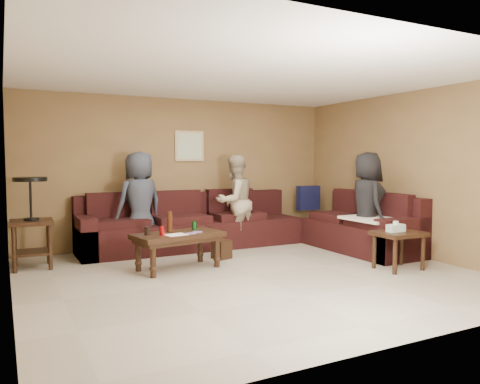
# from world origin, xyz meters

# --- Properties ---
(room) EXTENTS (5.60, 5.50, 2.50)m
(room) POSITION_xyz_m (0.00, 0.00, 1.66)
(room) COLOR #B4AC99
(room) RESTS_ON ground
(sectional_sofa) EXTENTS (4.65, 2.90, 0.97)m
(sectional_sofa) POSITION_xyz_m (0.81, 1.52, 0.33)
(sectional_sofa) COLOR black
(sectional_sofa) RESTS_ON ground
(coffee_table) EXTENTS (1.26, 0.78, 0.77)m
(coffee_table) POSITION_xyz_m (-0.73, 0.75, 0.41)
(coffee_table) COLOR black
(coffee_table) RESTS_ON ground
(end_table_left) EXTENTS (0.56, 0.56, 1.23)m
(end_table_left) POSITION_xyz_m (-2.47, 1.71, 0.64)
(end_table_left) COLOR black
(end_table_left) RESTS_ON ground
(side_table_right) EXTENTS (0.62, 0.51, 0.65)m
(side_table_right) POSITION_xyz_m (1.88, -0.60, 0.44)
(side_table_right) COLOR black
(side_table_right) RESTS_ON ground
(waste_bin) EXTENTS (0.29, 0.29, 0.28)m
(waste_bin) POSITION_xyz_m (0.07, 1.09, 0.14)
(waste_bin) COLOR black
(waste_bin) RESTS_ON ground
(wall_art) EXTENTS (0.52, 0.04, 0.52)m
(wall_art) POSITION_xyz_m (0.10, 2.48, 1.70)
(wall_art) COLOR tan
(wall_art) RESTS_ON ground
(person_left) EXTENTS (0.89, 0.71, 1.59)m
(person_left) POSITION_xyz_m (-0.91, 2.00, 0.80)
(person_left) COLOR #313745
(person_left) RESTS_ON ground
(person_middle) EXTENTS (0.88, 0.77, 1.54)m
(person_middle) POSITION_xyz_m (0.64, 1.81, 0.77)
(person_middle) COLOR tan
(person_middle) RESTS_ON ground
(person_right) EXTENTS (0.69, 0.88, 1.58)m
(person_right) POSITION_xyz_m (2.17, 0.32, 0.79)
(person_right) COLOR black
(person_right) RESTS_ON ground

